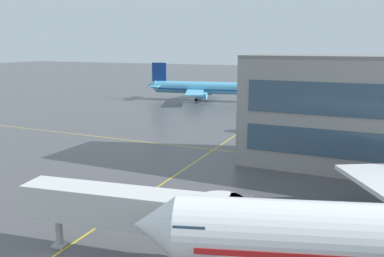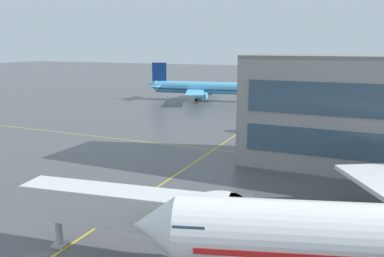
# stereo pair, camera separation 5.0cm
# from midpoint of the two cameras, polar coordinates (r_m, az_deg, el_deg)

# --- Properties ---
(airliner_second_row) EXTENTS (37.41, 31.84, 11.66)m
(airliner_second_row) POSITION_cam_midpoint_polar(r_m,az_deg,el_deg) (71.81, 25.61, 1.00)
(airliner_second_row) COLOR blue
(airliner_second_row) RESTS_ON ground
(airliner_third_row) EXTENTS (35.73, 30.44, 11.13)m
(airliner_third_row) POSITION_cam_midpoint_polar(r_m,az_deg,el_deg) (117.85, 1.60, 5.94)
(airliner_third_row) COLOR #5BB7E5
(airliner_third_row) RESTS_ON ground
(taxiway_markings) EXTENTS (126.88, 86.03, 0.01)m
(taxiway_markings) POSITION_cam_midpoint_polar(r_m,az_deg,el_deg) (45.47, -5.75, -8.94)
(taxiway_markings) COLOR yellow
(taxiway_markings) RESTS_ON ground
(jet_bridge) EXTENTS (18.09, 5.42, 5.58)m
(jet_bridge) POSITION_cam_midpoint_polar(r_m,az_deg,el_deg) (30.21, -6.34, -11.79)
(jet_bridge) COLOR silver
(jet_bridge) RESTS_ON ground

